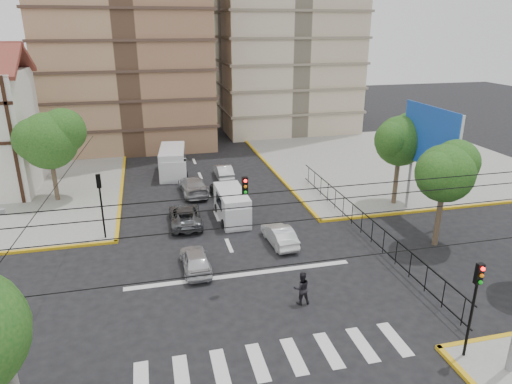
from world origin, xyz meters
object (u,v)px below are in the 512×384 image
object	(u,v)px
traffic_light_se	(475,295)
van_right_lane	(232,207)
traffic_light_nw	(100,196)
car_silver_front_left	(195,260)
car_white_front_right	(279,235)
van_left_lane	(173,163)
pedestrian_crosswalk	(302,288)

from	to	relation	value
traffic_light_se	van_right_lane	distance (m)	18.22
traffic_light_nw	car_silver_front_left	world-z (taller)	traffic_light_nw
car_white_front_right	van_left_lane	bearing A→B (deg)	-74.70
traffic_light_nw	car_silver_front_left	size ratio (longest dim) A/B	1.14
van_right_lane	car_white_front_right	size ratio (longest dim) A/B	1.24
van_left_lane	car_silver_front_left	distance (m)	18.28
traffic_light_se	car_white_front_right	world-z (taller)	traffic_light_se
car_silver_front_left	van_left_lane	bearing A→B (deg)	-91.89
traffic_light_nw	pedestrian_crosswalk	bearing A→B (deg)	-44.71
traffic_light_se	car_silver_front_left	xyz separation A→B (m)	(-10.24, 10.21, -2.46)
traffic_light_se	car_white_front_right	bearing A→B (deg)	110.44
van_right_lane	pedestrian_crosswalk	bearing A→B (deg)	-83.96
van_right_lane	van_left_lane	size ratio (longest dim) A/B	0.81
traffic_light_nw	car_silver_front_left	xyz separation A→B (m)	(5.36, -5.39, -2.46)
traffic_light_nw	van_right_lane	size ratio (longest dim) A/B	0.92
car_silver_front_left	pedestrian_crosswalk	distance (m)	6.74
traffic_light_nw	van_left_lane	xyz separation A→B (m)	(5.37, 12.88, -1.86)
van_right_lane	car_white_front_right	distance (m)	5.04
car_silver_front_left	pedestrian_crosswalk	size ratio (longest dim) A/B	2.16
car_white_front_right	traffic_light_se	bearing A→B (deg)	106.51
van_right_lane	car_silver_front_left	xyz separation A→B (m)	(-3.45, -6.57, -0.39)
pedestrian_crosswalk	car_white_front_right	bearing A→B (deg)	-94.54
van_left_lane	car_silver_front_left	world-z (taller)	van_left_lane
traffic_light_nw	pedestrian_crosswalk	xyz separation A→B (m)	(10.19, -10.09, -2.22)
traffic_light_se	pedestrian_crosswalk	bearing A→B (deg)	134.45
van_right_lane	van_left_lane	bearing A→B (deg)	105.43
van_right_lane	car_white_front_right	bearing A→B (deg)	-64.80
van_left_lane	car_white_front_right	xyz separation A→B (m)	(5.65, -16.21, -0.61)
traffic_light_nw	car_white_front_right	size ratio (longest dim) A/B	1.14
traffic_light_se	car_silver_front_left	world-z (taller)	traffic_light_se
car_silver_front_left	van_right_lane	bearing A→B (deg)	-119.55
car_silver_front_left	pedestrian_crosswalk	xyz separation A→B (m)	(4.83, -4.70, 0.23)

